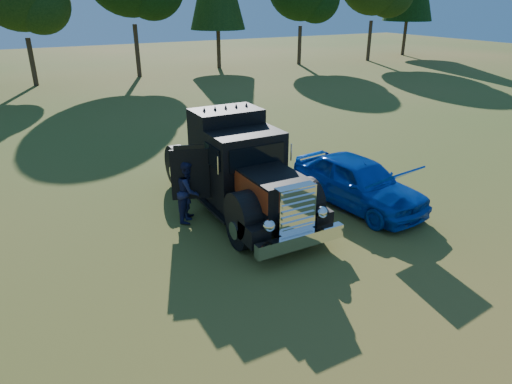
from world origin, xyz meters
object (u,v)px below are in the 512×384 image
object	(u,v)px
diamond_t_truck	(239,172)
spectator_near	(185,189)
hotrod_coupe	(358,182)
spectator_far	(188,191)

from	to	relation	value
diamond_t_truck	spectator_near	size ratio (longest dim) A/B	3.93
hotrod_coupe	spectator_far	size ratio (longest dim) A/B	2.61
diamond_t_truck	hotrod_coupe	world-z (taller)	diamond_t_truck
hotrod_coupe	spectator_near	bearing A→B (deg)	161.04
spectator_near	spectator_far	world-z (taller)	spectator_far
hotrod_coupe	spectator_far	world-z (taller)	hotrod_coupe
spectator_near	spectator_far	xyz separation A→B (m)	(0.04, -0.17, 0.02)
diamond_t_truck	hotrod_coupe	distance (m)	3.73
diamond_t_truck	hotrod_coupe	bearing A→B (deg)	-22.53
hotrod_coupe	spectator_near	world-z (taller)	hotrod_coupe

